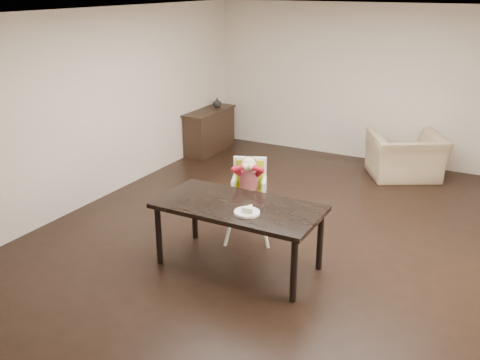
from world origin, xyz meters
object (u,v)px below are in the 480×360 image
object	(u,v)px
dining_table	(239,212)
armchair	(406,149)
high_chair	(249,181)
sideboard	(210,131)

from	to	relation	value
dining_table	armchair	bearing A→B (deg)	75.43
high_chair	armchair	world-z (taller)	high_chair
dining_table	sideboard	bearing A→B (deg)	125.52
high_chair	armchair	bearing A→B (deg)	46.29
armchair	sideboard	distance (m)	3.57
dining_table	sideboard	xyz separation A→B (m)	(-2.56, 3.58, -0.27)
dining_table	armchair	size ratio (longest dim) A/B	1.61
dining_table	high_chair	distance (m)	0.76
armchair	sideboard	xyz separation A→B (m)	(-3.56, -0.26, -0.09)
dining_table	sideboard	size ratio (longest dim) A/B	1.43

